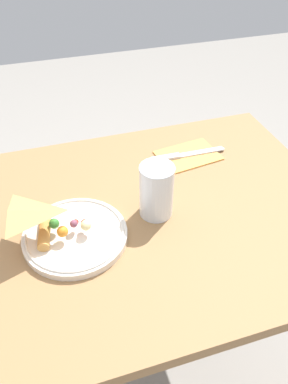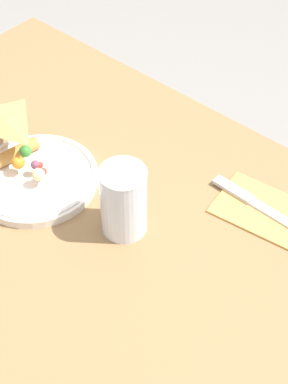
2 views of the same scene
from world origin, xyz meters
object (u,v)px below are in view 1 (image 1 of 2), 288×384
object	(u,v)px
plate_pizza	(74,234)
milk_glass	(156,193)
dining_table	(118,256)
napkin_folded	(188,155)
butter_knife	(184,155)

from	to	relation	value
plate_pizza	milk_glass	bearing A→B (deg)	7.63
dining_table	napkin_folded	distance (m)	0.33
dining_table	plate_pizza	bearing A→B (deg)	-161.41
butter_knife	plate_pizza	bearing A→B (deg)	-147.14
napkin_folded	butter_knife	xyz separation A→B (m)	(-0.01, 0.00, 0.00)
plate_pizza	milk_glass	world-z (taller)	milk_glass
dining_table	butter_knife	world-z (taller)	butter_knife
napkin_folded	butter_knife	bearing A→B (deg)	178.97
dining_table	butter_knife	bearing A→B (deg)	36.50
dining_table	butter_knife	distance (m)	0.32
plate_pizza	napkin_folded	world-z (taller)	plate_pizza
milk_glass	napkin_folded	bearing A→B (deg)	49.66
plate_pizza	butter_knife	size ratio (longest dim) A/B	1.05
dining_table	napkin_folded	xyz separation A→B (m)	(0.25, 0.17, 0.13)
plate_pizza	napkin_folded	distance (m)	0.40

